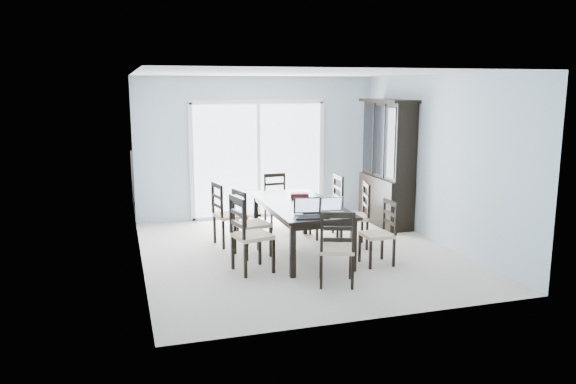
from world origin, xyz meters
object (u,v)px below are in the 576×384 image
dining_table (300,208)px  chair_end_near (337,240)px  china_hutch (387,164)px  chair_left_far (224,207)px  laptop_silver (334,211)px  chair_right_mid (359,208)px  chair_left_mid (246,216)px  cell_phone (326,218)px  chair_right_far (331,199)px  chair_end_far (276,194)px  chair_left_near (245,226)px  hot_tub (216,180)px  game_box (300,195)px  chair_right_near (383,226)px  laptop_dark (309,213)px

dining_table → chair_end_near: bearing=-90.3°
china_hutch → chair_left_far: size_ratio=1.93×
dining_table → laptop_silver: bearing=-75.6°
chair_left_far → chair_right_mid: size_ratio=0.99×
chair_left_mid → cell_phone: size_ratio=11.31×
chair_right_far → laptop_silver: bearing=163.0°
dining_table → chair_right_mid: size_ratio=1.92×
chair_right_far → chair_end_far: chair_right_far is taller
chair_right_far → chair_left_near: bearing=131.3°
chair_right_mid → hot_tub: size_ratio=0.53×
chair_left_far → chair_right_far: 1.76m
chair_end_far → cell_phone: (-0.08, -2.65, 0.19)m
chair_right_far → chair_right_mid: bearing=-161.5°
dining_table → chair_left_near: (-0.95, -0.63, -0.04)m
laptop_silver → game_box: size_ratio=1.19×
chair_left_far → chair_right_near: chair_left_far is taller
china_hutch → chair_right_mid: (-1.06, -1.18, -0.47)m
china_hutch → chair_left_far: (-3.00, -0.53, -0.47)m
hot_tub → chair_left_mid: bearing=-92.8°
chair_right_far → cell_phone: (-0.75, -1.74, 0.14)m
dining_table → chair_left_mid: bearing=175.3°
laptop_dark → cell_phone: bearing=-17.1°
chair_right_mid → cell_phone: chair_right_mid is taller
chair_left_mid → laptop_dark: size_ratio=2.85×
chair_right_far → laptop_dark: size_ratio=2.94×
game_box → hot_tub: 3.38m
hot_tub → dining_table: bearing=-80.7°
chair_left_far → chair_right_far: chair_right_far is taller
dining_table → chair_right_near: (0.94, -0.82, -0.13)m
laptop_dark → chair_right_far: bearing=70.9°
chair_right_near → chair_right_far: chair_right_far is taller
chair_end_far → china_hutch: bearing=164.9°
chair_left_far → chair_right_near: size_ratio=1.11×
chair_end_near → chair_end_far: 3.13m
china_hutch → chair_left_mid: bearing=-157.1°
laptop_dark → laptop_silver: laptop_dark is taller
cell_phone → game_box: game_box is taller
chair_left_far → chair_right_mid: 2.05m
chair_left_near → game_box: size_ratio=4.40×
dining_table → chair_end_near: 1.48m
chair_right_near → laptop_dark: (-1.11, -0.08, 0.27)m
chair_right_near → china_hutch: bearing=-28.4°
chair_right_near → chair_end_far: (-0.82, 2.47, 0.02)m
china_hutch → chair_right_near: bearing=-117.8°
dining_table → laptop_dark: size_ratio=5.53×
chair_end_near → china_hutch: bearing=72.7°
china_hutch → chair_left_far: china_hutch is taller
chair_left_mid → chair_end_far: chair_left_mid is taller
laptop_silver → chair_right_near: bearing=3.6°
chair_end_far → laptop_dark: 2.57m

